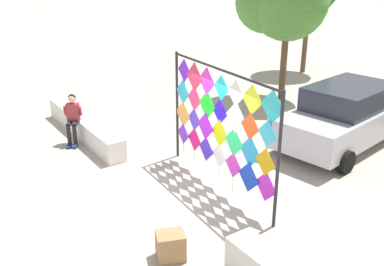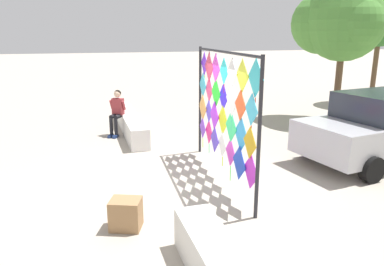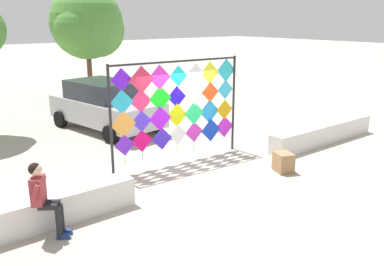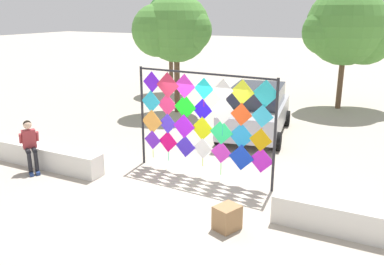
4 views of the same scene
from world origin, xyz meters
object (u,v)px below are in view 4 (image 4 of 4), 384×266
seated_vendor (30,142)px  parked_car (256,110)px  kite_display_rack (203,116)px  cardboard_box_large (227,218)px  tree_broadleaf (349,29)px  tree_palm_like (173,29)px  tree_far_right (172,19)px

seated_vendor → parked_car: (4.42, 6.37, 0.04)m
kite_display_rack → cardboard_box_large: 3.26m
seated_vendor → parked_car: parked_car is taller
tree_broadleaf → parked_car: bearing=-110.8°
cardboard_box_large → tree_palm_like: (-6.02, 8.47, 3.34)m
tree_broadleaf → seated_vendor: bearing=-118.5°
kite_display_rack → tree_palm_like: bearing=125.3°
kite_display_rack → seated_vendor: kite_display_rack is taller
seated_vendor → tree_broadleaf: 14.16m
cardboard_box_large → kite_display_rack: bearing=125.6°
parked_car → cardboard_box_large: bearing=-76.1°
parked_car → cardboard_box_large: parked_car is taller
seated_vendor → tree_palm_like: 8.44m
tree_broadleaf → tree_far_right: bearing=-178.3°
tree_palm_like → tree_broadleaf: bearing=32.9°
cardboard_box_large → tree_far_right: 15.40m
seated_vendor → cardboard_box_large: size_ratio=2.83×
tree_palm_like → tree_far_right: size_ratio=0.97×
tree_broadleaf → tree_far_right: 8.86m
cardboard_box_large → tree_far_right: (-8.34, 12.43, 3.64)m
parked_car → tree_far_right: size_ratio=0.92×
seated_vendor → tree_broadleaf: tree_broadleaf is taller
parked_car → tree_palm_like: 5.34m
seated_vendor → cardboard_box_large: (6.12, -0.48, -0.60)m
kite_display_rack → parked_car: 4.55m
seated_vendor → tree_broadleaf: bearing=61.5°
seated_vendor → tree_palm_like: tree_palm_like is taller
cardboard_box_large → tree_palm_like: size_ratio=0.10×
kite_display_rack → tree_palm_like: size_ratio=0.80×
seated_vendor → tree_far_right: size_ratio=0.28×
tree_palm_like → parked_car: bearing=-20.5°
kite_display_rack → tree_broadleaf: tree_broadleaf is taller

